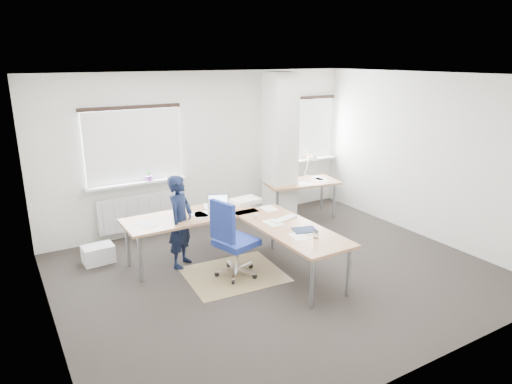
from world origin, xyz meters
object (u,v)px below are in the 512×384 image
task_chair (234,255)px  desk_side (301,183)px  person (180,222)px  desk_main (241,222)px

task_chair → desk_side: bearing=18.6°
desk_side → person: size_ratio=1.07×
desk_main → person: size_ratio=1.86×
desk_side → task_chair: 2.81m
person → desk_side: bearing=-26.3°
desk_main → task_chair: (-0.26, -0.26, -0.37)m
desk_side → task_chair: desk_side is taller
desk_side → desk_main: bearing=-137.3°
desk_main → task_chair: size_ratio=2.23×
desk_main → person: 0.90m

